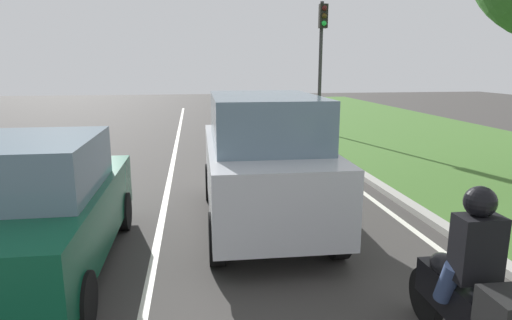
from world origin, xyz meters
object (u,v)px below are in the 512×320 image
(motorcycle, at_px, (471,312))
(traffic_light_near_right, at_px, (322,44))
(rider_person, at_px, (475,246))
(car_suv_ahead, at_px, (263,160))
(car_sedan_left_lane, at_px, (39,208))

(motorcycle, height_order, traffic_light_near_right, traffic_light_near_right)
(rider_person, relative_size, traffic_light_near_right, 0.22)
(motorcycle, xyz_separation_m, rider_person, (0.00, 0.05, 0.62))
(car_suv_ahead, relative_size, traffic_light_near_right, 0.87)
(car_sedan_left_lane, xyz_separation_m, motorcycle, (4.50, -2.57, -0.35))
(rider_person, bearing_deg, car_sedan_left_lane, 151.75)
(motorcycle, bearing_deg, traffic_light_near_right, 80.27)
(traffic_light_near_right, bearing_deg, car_sedan_left_lane, -122.12)
(car_suv_ahead, relative_size, motorcycle, 2.38)
(traffic_light_near_right, bearing_deg, car_suv_ahead, -111.49)
(car_sedan_left_lane, height_order, rider_person, car_sedan_left_lane)
(car_sedan_left_lane, bearing_deg, car_suv_ahead, 23.35)
(motorcycle, relative_size, rider_person, 1.63)
(car_sedan_left_lane, height_order, traffic_light_near_right, traffic_light_near_right)
(car_suv_ahead, height_order, rider_person, car_suv_ahead)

